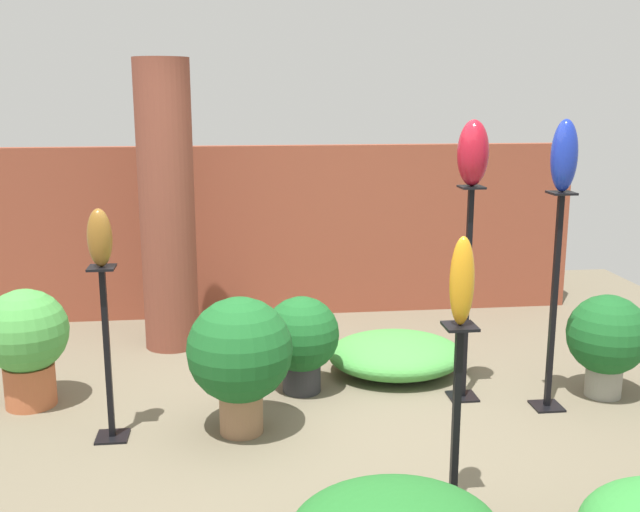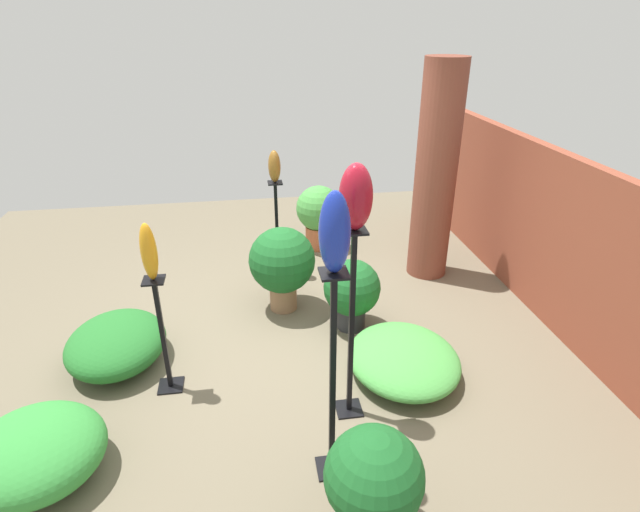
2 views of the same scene
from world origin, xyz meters
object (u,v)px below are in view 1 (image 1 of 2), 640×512
at_px(pedestal_cobalt, 553,311).
at_px(art_vase_bronze, 100,238).
at_px(potted_plant_back_center, 607,338).
at_px(potted_plant_front_right, 26,339).
at_px(pedestal_amber, 456,427).
at_px(art_vase_ruby, 473,153).
at_px(pedestal_ruby, 466,303).
at_px(art_vase_cobalt, 564,156).
at_px(potted_plant_walkway_edge, 302,338).
at_px(brick_pillar, 167,207).
at_px(potted_plant_front_left, 240,354).
at_px(pedestal_bronze, 108,362).
at_px(art_vase_amber, 462,281).

bearing_deg(pedestal_cobalt, art_vase_bronze, -177.52).
height_order(potted_plant_back_center, potted_plant_front_right, potted_plant_front_right).
bearing_deg(pedestal_amber, art_vase_ruby, 70.79).
bearing_deg(pedestal_cobalt, art_vase_ruby, 156.51).
distance_m(pedestal_amber, art_vase_ruby, 1.96).
xyz_separation_m(art_vase_bronze, potted_plant_back_center, (3.41, 0.28, -0.86)).
relative_size(pedestal_amber, pedestal_ruby, 0.66).
relative_size(pedestal_amber, potted_plant_back_center, 1.35).
bearing_deg(potted_plant_front_right, art_vase_cobalt, -7.29).
bearing_deg(art_vase_cobalt, potted_plant_walkway_edge, 163.68).
height_order(pedestal_amber, potted_plant_front_right, pedestal_amber).
xyz_separation_m(brick_pillar, art_vase_ruby, (2.14, -1.39, 0.54)).
height_order(pedestal_cobalt, pedestal_amber, pedestal_cobalt).
bearing_deg(pedestal_ruby, brick_pillar, 147.07).
bearing_deg(potted_plant_back_center, pedestal_amber, -138.71).
xyz_separation_m(pedestal_cobalt, pedestal_ruby, (-0.53, 0.23, 0.01)).
bearing_deg(pedestal_ruby, potted_plant_front_left, -166.85).
bearing_deg(potted_plant_front_right, pedestal_bronze, -42.39).
relative_size(brick_pillar, art_vase_ruby, 5.45).
bearing_deg(art_vase_amber, potted_plant_walkway_edge, 111.22).
height_order(art_vase_bronze, potted_plant_back_center, art_vase_bronze).
distance_m(pedestal_cobalt, potted_plant_front_right, 3.60).
height_order(pedestal_cobalt, potted_plant_front_right, pedestal_cobalt).
height_order(art_vase_ruby, potted_plant_walkway_edge, art_vase_ruby).
distance_m(brick_pillar, art_vase_bronze, 1.76).
distance_m(potted_plant_back_center, potted_plant_front_right, 4.06).
xyz_separation_m(pedestal_ruby, potted_plant_walkway_edge, (-1.13, 0.26, -0.30)).
relative_size(pedestal_bronze, pedestal_ruby, 0.73).
relative_size(pedestal_bronze, art_vase_amber, 2.47).
bearing_deg(pedestal_amber, pedestal_bronze, 151.31).
relative_size(brick_pillar, potted_plant_back_center, 3.23).
relative_size(pedestal_amber, potted_plant_front_left, 1.13).
height_order(pedestal_bronze, art_vase_bronze, art_vase_bronze).
bearing_deg(pedestal_bronze, pedestal_cobalt, 2.48).
bearing_deg(potted_plant_walkway_edge, potted_plant_front_left, -125.61).
xyz_separation_m(potted_plant_back_center, potted_plant_walkway_edge, (-2.15, 0.34, -0.03)).
bearing_deg(potted_plant_back_center, potted_plant_front_left, -173.65).
height_order(pedestal_ruby, art_vase_ruby, art_vase_ruby).
relative_size(brick_pillar, art_vase_bronze, 6.81).
bearing_deg(potted_plant_back_center, pedestal_bronze, -175.34).
distance_m(pedestal_bronze, art_vase_amber, 2.29).
bearing_deg(brick_pillar, art_vase_amber, -59.32).
bearing_deg(potted_plant_front_right, pedestal_cobalt, -7.29).
xyz_separation_m(art_vase_bronze, art_vase_amber, (1.90, -1.04, -0.06)).
height_order(brick_pillar, potted_plant_front_left, brick_pillar).
height_order(art_vase_amber, potted_plant_front_right, art_vase_amber).
bearing_deg(potted_plant_walkway_edge, art_vase_ruby, -12.74).
bearing_deg(art_vase_cobalt, potted_plant_front_right, 172.71).
bearing_deg(potted_plant_front_right, potted_plant_front_left, -22.21).
bearing_deg(pedestal_bronze, brick_pillar, 81.82).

